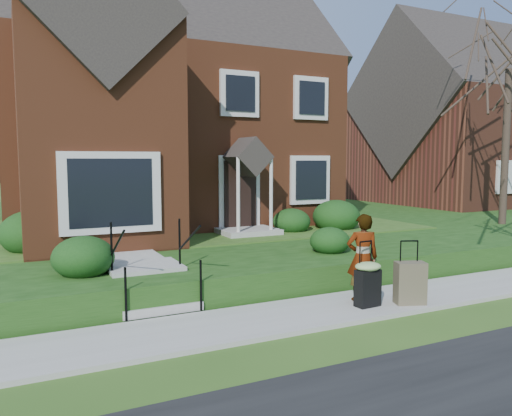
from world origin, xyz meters
TOP-DOWN VIEW (x-y plane):
  - ground at (0.00, 0.00)m, footprint 120.00×120.00m
  - sidewalk at (0.00, 0.00)m, footprint 60.00×1.60m
  - terrace at (4.00, 10.90)m, footprint 44.00×20.00m
  - walkway at (-2.50, 5.00)m, footprint 1.20×6.00m
  - main_house at (-0.21, 9.61)m, footprint 10.40×10.20m
  - neighbour_house at (16.00, 11.00)m, footprint 9.40×8.00m
  - front_steps at (-2.50, 1.84)m, footprint 1.40×2.02m
  - foundation_shrubs at (-0.46, 4.75)m, footprint 9.97×4.35m
  - woman at (1.09, 0.12)m, footprint 0.71×0.60m
  - suitcase_black at (0.94, -0.23)m, footprint 0.52×0.44m
  - suitcase_olive at (1.75, -0.44)m, footprint 0.61×0.47m
  - tree_gap at (9.83, 3.91)m, footprint 5.52×5.52m

SIDE VIEW (x-z plane):
  - ground at x=0.00m, z-range 0.00..0.00m
  - sidewalk at x=0.00m, z-range 0.00..0.08m
  - terrace at x=4.00m, z-range 0.00..0.60m
  - suitcase_olive at x=1.75m, z-range -0.11..1.05m
  - front_steps at x=-2.50m, z-range -0.28..1.22m
  - suitcase_black at x=0.94m, z-range -0.05..1.14m
  - walkway at x=-2.50m, z-range 0.60..0.66m
  - woman at x=1.09m, z-range 0.08..1.72m
  - foundation_shrubs at x=-0.46m, z-range 0.52..1.60m
  - neighbour_house at x=16.00m, z-range 0.65..9.85m
  - main_house at x=-0.21m, z-range 0.56..9.96m
  - tree_gap at x=9.83m, z-range 2.17..10.06m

